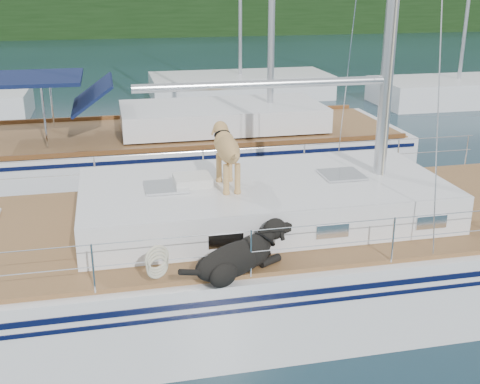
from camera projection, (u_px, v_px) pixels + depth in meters
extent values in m
plane|color=black|center=(211.00, 298.00, 9.11)|extent=(120.00, 120.00, 0.00)
cube|color=black|center=(117.00, 0.00, 49.53)|extent=(90.00, 3.00, 6.00)
cube|color=#595147|center=(119.00, 29.00, 51.44)|extent=(92.00, 1.00, 1.20)
cube|color=white|center=(210.00, 268.00, 8.94)|extent=(12.00, 3.80, 1.40)
cube|color=#906239|center=(209.00, 223.00, 8.70)|extent=(11.52, 3.50, 0.06)
cube|color=white|center=(263.00, 199.00, 8.76)|extent=(5.20, 2.50, 0.55)
cylinder|color=silver|center=(265.00, 84.00, 8.20)|extent=(3.60, 0.12, 0.12)
cylinder|color=silver|center=(234.00, 232.00, 6.89)|extent=(10.56, 0.01, 0.01)
cylinder|color=silver|center=(191.00, 152.00, 10.11)|extent=(10.56, 0.01, 0.01)
cube|color=blue|center=(105.00, 196.00, 9.62)|extent=(0.71, 0.50, 0.05)
cube|color=silver|center=(192.00, 180.00, 8.50)|extent=(0.53, 0.44, 0.13)
torus|color=beige|center=(157.00, 258.00, 6.72)|extent=(0.40, 0.26, 0.38)
cube|color=white|center=(174.00, 159.00, 14.61)|extent=(11.00, 3.50, 1.30)
cube|color=#906239|center=(173.00, 133.00, 14.39)|extent=(10.56, 3.29, 0.06)
cube|color=white|center=(222.00, 116.00, 14.52)|extent=(4.80, 2.30, 0.55)
cube|color=#101A45|center=(26.00, 78.00, 13.27)|extent=(2.40, 2.30, 0.08)
cube|color=white|center=(240.00, 88.00, 24.52)|extent=(7.20, 3.00, 1.10)
cube|color=white|center=(457.00, 93.00, 23.39)|extent=(6.40, 3.00, 1.10)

